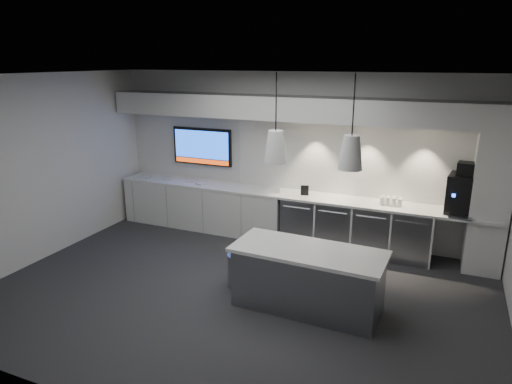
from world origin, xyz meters
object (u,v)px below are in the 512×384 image
at_px(wall_tv, 202,146).
at_px(coffee_machine, 463,192).
at_px(bin, 239,270).
at_px(island, 308,279).

distance_m(wall_tv, coffee_machine, 4.74).
height_order(wall_tv, bin, wall_tv).
bearing_deg(bin, wall_tv, 129.50).
xyz_separation_m(wall_tv, bin, (1.82, -2.21, -1.31)).
relative_size(bin, coffee_machine, 0.61).
relative_size(island, coffee_machine, 2.51).
bearing_deg(wall_tv, coffee_machine, -2.99).
xyz_separation_m(wall_tv, coffee_machine, (4.72, -0.25, -0.33)).
xyz_separation_m(island, coffee_machine, (1.80, 2.18, 0.81)).
relative_size(wall_tv, coffee_machine, 1.56).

